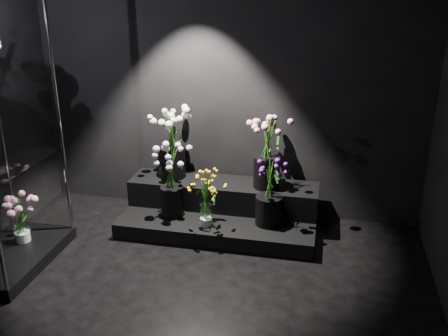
% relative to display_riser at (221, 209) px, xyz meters
% --- Properties ---
extents(floor, '(4.00, 4.00, 0.00)m').
position_rel_display_riser_xyz_m(floor, '(-0.02, -1.61, -0.18)').
color(floor, black).
rests_on(floor, ground).
extents(wall_back, '(4.00, 0.00, 4.00)m').
position_rel_display_riser_xyz_m(wall_back, '(-0.02, 0.39, 1.22)').
color(wall_back, black).
rests_on(wall_back, floor).
extents(display_riser, '(1.93, 0.86, 0.43)m').
position_rel_display_riser_xyz_m(display_riser, '(0.00, 0.00, 0.00)').
color(display_riser, black).
rests_on(display_riser, floor).
extents(bouquet_orange_bells, '(0.35, 0.35, 0.56)m').
position_rel_display_riser_xyz_m(bouquet_orange_bells, '(-0.07, -0.34, 0.27)').
color(bouquet_orange_bells, white).
rests_on(bouquet_orange_bells, display_riser).
extents(bouquet_lilac, '(0.49, 0.49, 0.72)m').
position_rel_display_riser_xyz_m(bouquet_lilac, '(-0.45, -0.20, 0.41)').
color(bouquet_lilac, black).
rests_on(bouquet_lilac, display_riser).
extents(bouquet_purple, '(0.29, 0.29, 0.67)m').
position_rel_display_riser_xyz_m(bouquet_purple, '(0.51, -0.18, 0.33)').
color(bouquet_purple, black).
rests_on(bouquet_purple, display_riser).
extents(bouquet_cream_roses, '(0.47, 0.47, 0.72)m').
position_rel_display_riser_xyz_m(bouquet_cream_roses, '(-0.55, 0.15, 0.66)').
color(bouquet_cream_roses, black).
rests_on(bouquet_cream_roses, display_riser).
extents(bouquet_pink_roses, '(0.46, 0.46, 0.73)m').
position_rel_display_riser_xyz_m(bouquet_pink_roses, '(0.44, 0.09, 0.67)').
color(bouquet_pink_roses, black).
rests_on(bouquet_pink_roses, display_riser).
extents(bouquet_case_base_pink, '(0.35, 0.35, 0.43)m').
position_rel_display_riser_xyz_m(bouquet_case_base_pink, '(-1.68, -0.90, 0.17)').
color(bouquet_case_base_pink, white).
rests_on(bouquet_case_base_pink, display_case).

